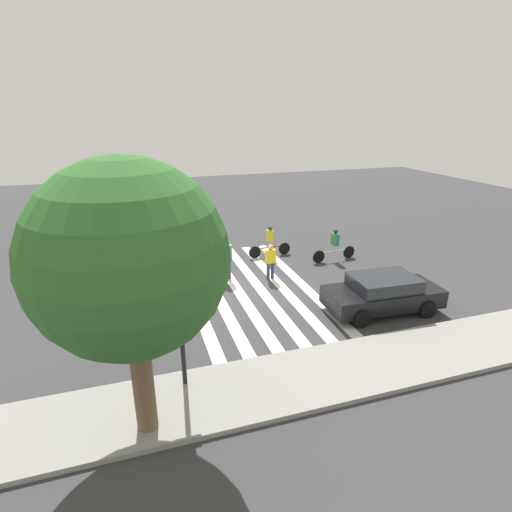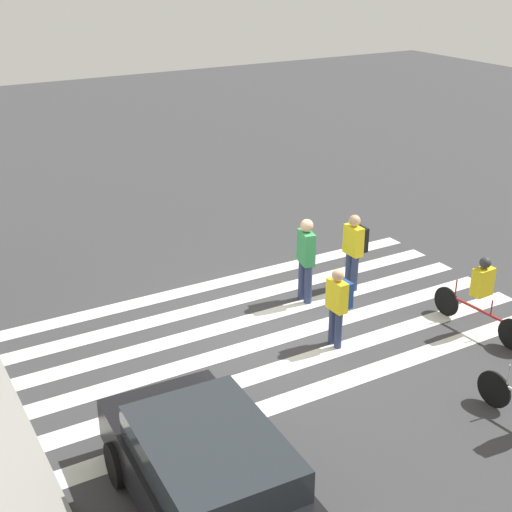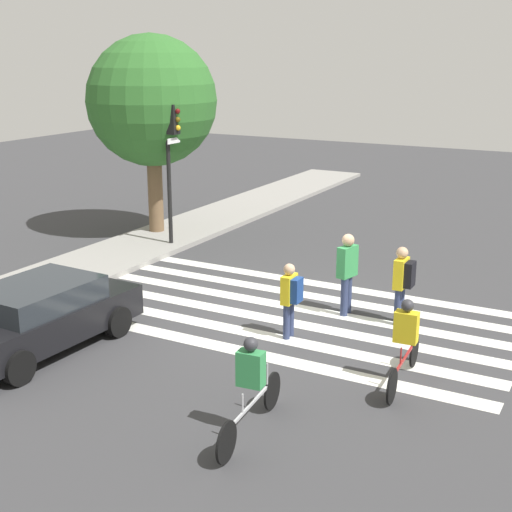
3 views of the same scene
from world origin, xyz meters
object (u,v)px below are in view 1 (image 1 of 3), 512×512
Objects in this scene: cyclist_far_lane at (335,244)px; cyclist_mid_street at (270,240)px; pedestrian_adult_blue_shirt at (226,257)px; pedestrian_adult_tall_backpack at (220,249)px; traffic_light at (177,278)px; pedestrian_adult_yellow_jacket at (270,259)px; car_parked_far_curb at (383,293)px; street_tree at (129,260)px.

cyclist_mid_street is at bearing -34.15° from cyclist_far_lane.
cyclist_mid_street is at bearing 51.51° from pedestrian_adult_blue_shirt.
traffic_light is at bearing 69.80° from pedestrian_adult_tall_backpack.
cyclist_mid_street is at bearing -111.00° from pedestrian_adult_yellow_jacket.
cyclist_far_lane is 0.56× the size of car_parked_far_curb.
car_parked_far_curb is at bearing 123.79° from pedestrian_adult_yellow_jacket.
traffic_light is at bearing 17.42° from car_parked_far_curb.
pedestrian_adult_blue_shirt reaches higher than pedestrian_adult_yellow_jacket.
pedestrian_adult_blue_shirt is 6.54m from car_parked_far_curb.
pedestrian_adult_blue_shirt is at bearing -115.60° from street_tree.
car_parked_far_curb is at bearing -165.13° from traffic_light.
pedestrian_adult_yellow_jacket is 4.96m from car_parked_far_curb.
pedestrian_adult_yellow_jacket is at bearing -127.09° from street_tree.
pedestrian_adult_tall_backpack reaches higher than pedestrian_adult_yellow_jacket.
pedestrian_adult_yellow_jacket is (-4.59, -6.03, -2.17)m from traffic_light.
pedestrian_adult_blue_shirt is 1.17× the size of pedestrian_adult_yellow_jacket.
pedestrian_adult_blue_shirt is 5.58m from cyclist_far_lane.
car_parked_far_curb is (-1.92, 6.72, -0.15)m from cyclist_mid_street.
street_tree is at bearing 53.52° from cyclist_mid_street.
cyclist_far_lane is (-3.72, -1.13, -0.06)m from pedestrian_adult_yellow_jacket.
cyclist_mid_street is 6.99m from car_parked_far_curb.
pedestrian_adult_blue_shirt reaches higher than cyclist_far_lane.
pedestrian_adult_blue_shirt is at bearing -112.98° from traffic_light.
pedestrian_adult_yellow_jacket is at bearing 135.51° from pedestrian_adult_tall_backpack.
street_tree is 9.33m from pedestrian_adult_blue_shirt.
pedestrian_adult_yellow_jacket is (-1.82, 0.50, -0.12)m from pedestrian_adult_blue_shirt.
pedestrian_adult_blue_shirt is 0.83× the size of cyclist_mid_street.
traffic_light reaches higher than cyclist_far_lane.
pedestrian_adult_tall_backpack is 0.40× the size of car_parked_far_curb.
pedestrian_adult_yellow_jacket is (-5.62, -7.43, -3.25)m from street_tree.
pedestrian_adult_tall_backpack reaches higher than cyclist_mid_street.
pedestrian_adult_yellow_jacket is 0.37× the size of car_parked_far_curb.
traffic_light is 0.71× the size of street_tree.
street_tree reaches higher than pedestrian_adult_yellow_jacket.
cyclist_far_lane is at bearing -139.23° from traffic_light.
pedestrian_adult_blue_shirt is at bearing 1.39° from cyclist_far_lane.
street_tree is 9.87m from pedestrian_adult_yellow_jacket.
cyclist_far_lane is at bearing 147.57° from cyclist_mid_street.
pedestrian_adult_blue_shirt is 1.25m from pedestrian_adult_tall_backpack.
traffic_light is at bearing 51.23° from pedestrian_adult_yellow_jacket.
street_tree is 13.09m from cyclist_far_lane.
car_parked_far_curb is at bearing 128.34° from pedestrian_adult_tall_backpack.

